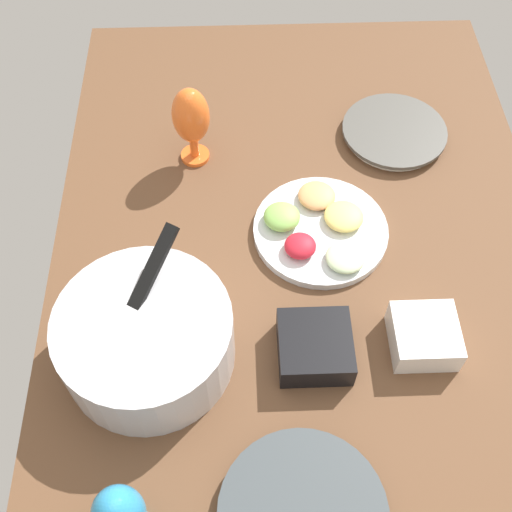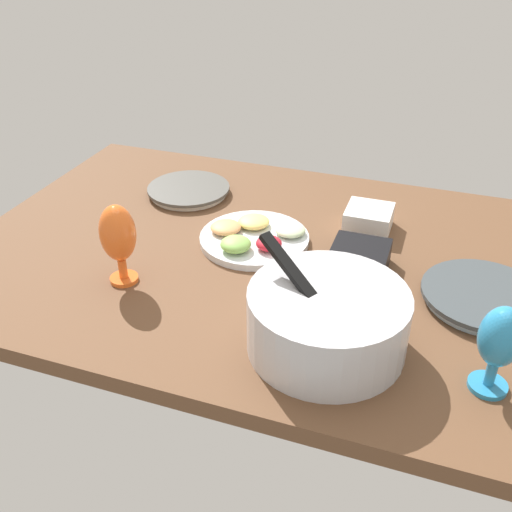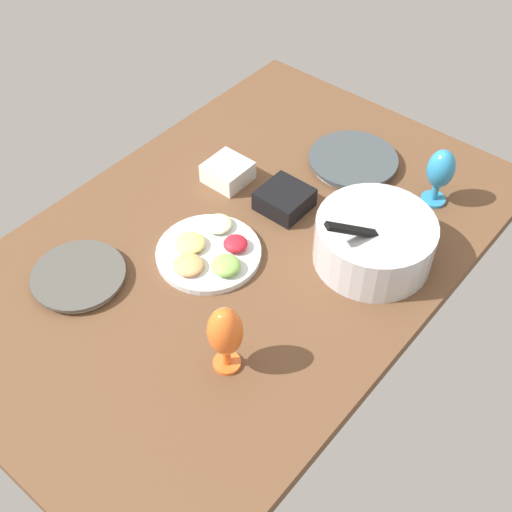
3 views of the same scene
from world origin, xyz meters
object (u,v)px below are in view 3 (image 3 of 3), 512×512
object	(u,v)px
dinner_plate_left	(353,161)
hurricane_glass_orange	(225,333)
square_bowl_white	(228,171)
square_bowl_black	(284,198)
fruit_platter	(209,252)
dinner_plate_right	(79,277)
hurricane_glass_blue	(440,171)
mixing_bowl	(374,240)

from	to	relation	value
dinner_plate_left	hurricane_glass_orange	distance (cm)	82.03
square_bowl_white	square_bowl_black	size ratio (longest dim) A/B	0.90
fruit_platter	square_bowl_white	bearing A→B (deg)	-147.55
dinner_plate_right	square_bowl_white	xyz separation A→B (cm)	(-54.29, 3.40, 2.14)
fruit_platter	hurricane_glass_blue	size ratio (longest dim) A/B	1.57
dinner_plate_right	dinner_plate_left	bearing A→B (deg)	161.61
dinner_plate_right	square_bowl_black	size ratio (longest dim) A/B	1.83
hurricane_glass_blue	hurricane_glass_orange	bearing A→B (deg)	-6.06
dinner_plate_right	hurricane_glass_blue	bearing A→B (deg)	147.19
dinner_plate_left	dinner_plate_right	world-z (taller)	dinner_plate_left
fruit_platter	dinner_plate_left	bearing A→B (deg)	172.17
hurricane_glass_blue	hurricane_glass_orange	world-z (taller)	hurricane_glass_orange
mixing_bowl	fruit_platter	distance (cm)	43.48
square_bowl_white	square_bowl_black	distance (cm)	20.04
mixing_bowl	fruit_platter	world-z (taller)	mixing_bowl
hurricane_glass_blue	hurricane_glass_orange	distance (cm)	80.94
dinner_plate_left	fruit_platter	bearing A→B (deg)	-7.83
hurricane_glass_orange	hurricane_glass_blue	bearing A→B (deg)	173.94
hurricane_glass_blue	fruit_platter	bearing A→B (deg)	-31.17
dinner_plate_right	square_bowl_black	xyz separation A→B (cm)	(-55.72, 23.39, 2.11)
square_bowl_black	dinner_plate_left	bearing A→B (deg)	170.82
mixing_bowl	hurricane_glass_blue	size ratio (longest dim) A/B	1.75
dinner_plate_right	mixing_bowl	world-z (taller)	mixing_bowl
square_bowl_black	hurricane_glass_blue	bearing A→B (deg)	133.18
fruit_platter	mixing_bowl	bearing A→B (deg)	128.70
hurricane_glass_blue	square_bowl_white	distance (cm)	60.93
fruit_platter	square_bowl_black	distance (cm)	28.14
hurricane_glass_blue	hurricane_glass_orange	xyz separation A→B (cm)	(80.48, -8.54, 0.99)
hurricane_glass_blue	square_bowl_black	distance (cm)	44.23
dinner_plate_right	square_bowl_white	world-z (taller)	square_bowl_white
dinner_plate_left	mixing_bowl	xyz separation A→B (cm)	(29.45, 25.92, 5.58)
dinner_plate_right	hurricane_glass_blue	xyz separation A→B (cm)	(-85.52, 55.15, 9.78)
hurricane_glass_blue	square_bowl_black	bearing A→B (deg)	-46.82
dinner_plate_right	mixing_bowl	xyz separation A→B (cm)	(-54.78, 53.91, 5.78)
dinner_plate_left	dinner_plate_right	size ratio (longest dim) A/B	1.12
dinner_plate_left	mixing_bowl	distance (cm)	39.62
fruit_platter	square_bowl_white	size ratio (longest dim) A/B	2.37
fruit_platter	hurricane_glass_orange	world-z (taller)	hurricane_glass_orange
dinner_plate_left	square_bowl_black	world-z (taller)	square_bowl_black
dinner_plate_right	fruit_platter	xyz separation A→B (cm)	(-27.81, 20.24, 0.46)
dinner_plate_right	mixing_bowl	distance (cm)	77.08
fruit_platter	hurricane_glass_blue	world-z (taller)	hurricane_glass_blue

